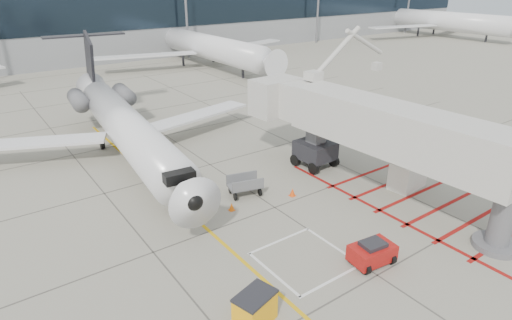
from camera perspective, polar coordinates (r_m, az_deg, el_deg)
ground_plane at (r=24.08m, az=8.47°, el=-10.13°), size 260.00×260.00×0.00m
regional_jet at (r=31.51m, az=-16.09°, el=5.68°), size 27.69×33.47×8.17m
jet_bridge at (r=27.32m, az=17.83°, el=2.70°), size 10.52×20.71×8.12m
pushback_tug at (r=22.36m, az=15.22°, el=-11.75°), size 2.34×1.62×1.28m
spill_bin at (r=18.46m, az=-0.14°, el=-19.17°), size 1.90×1.51×1.44m
baggage_cart at (r=27.80m, az=-1.48°, el=-3.37°), size 2.41×1.84×1.35m
ground_power_unit at (r=30.34m, az=19.60°, el=-1.73°), size 2.68×1.73×2.02m
cone_nose at (r=26.23m, az=-3.27°, el=-6.23°), size 0.36×0.36×0.49m
cone_side at (r=27.91m, az=4.88°, el=-4.28°), size 0.39×0.39×0.54m
terminal_building at (r=87.77m, az=-20.42°, el=18.03°), size 180.00×28.00×14.00m
terminal_glass_band at (r=74.34m, az=-17.28°, el=18.46°), size 180.00×0.10×6.00m
bg_aircraft_c at (r=68.97m, az=-7.12°, el=16.84°), size 32.80×36.45×10.93m
bg_aircraft_e at (r=112.05m, az=23.07°, el=18.15°), size 37.41×41.56×12.47m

